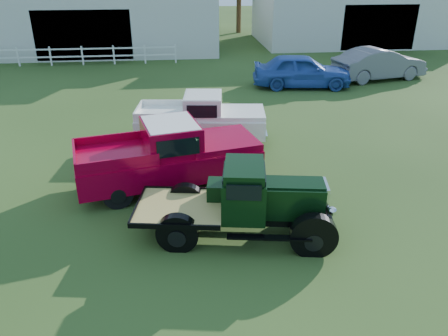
{
  "coord_description": "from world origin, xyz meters",
  "views": [
    {
      "loc": [
        -0.94,
        -9.42,
        6.12
      ],
      "look_at": [
        0.2,
        1.2,
        1.05
      ],
      "focal_mm": 35.0,
      "sensor_mm": 36.0,
      "label": 1
    }
  ],
  "objects_px": {
    "white_pickup": "(201,119)",
    "misc_car_grey": "(379,64)",
    "red_pickup": "(168,154)",
    "misc_car_blue": "(302,71)",
    "vintage_flatbed": "(240,200)"
  },
  "relations": [
    {
      "from": "red_pickup",
      "to": "misc_car_grey",
      "type": "relative_size",
      "value": 1.03
    },
    {
      "from": "vintage_flatbed",
      "to": "misc_car_blue",
      "type": "relative_size",
      "value": 0.93
    },
    {
      "from": "red_pickup",
      "to": "white_pickup",
      "type": "xyz_separation_m",
      "value": [
        1.16,
        3.4,
        -0.11
      ]
    },
    {
      "from": "red_pickup",
      "to": "misc_car_blue",
      "type": "bearing_deg",
      "value": 44.05
    },
    {
      "from": "white_pickup",
      "to": "misc_car_grey",
      "type": "bearing_deg",
      "value": 44.96
    },
    {
      "from": "vintage_flatbed",
      "to": "red_pickup",
      "type": "xyz_separation_m",
      "value": [
        -1.73,
        2.83,
        0.06
      ]
    },
    {
      "from": "red_pickup",
      "to": "misc_car_grey",
      "type": "height_order",
      "value": "red_pickup"
    },
    {
      "from": "white_pickup",
      "to": "misc_car_grey",
      "type": "distance_m",
      "value": 13.53
    },
    {
      "from": "misc_car_blue",
      "to": "misc_car_grey",
      "type": "xyz_separation_m",
      "value": [
        4.78,
        1.17,
        -0.0
      ]
    },
    {
      "from": "white_pickup",
      "to": "vintage_flatbed",
      "type": "bearing_deg",
      "value": -78.39
    },
    {
      "from": "misc_car_grey",
      "to": "red_pickup",
      "type": "bearing_deg",
      "value": 122.1
    },
    {
      "from": "misc_car_grey",
      "to": "vintage_flatbed",
      "type": "bearing_deg",
      "value": 132.54
    },
    {
      "from": "misc_car_blue",
      "to": "misc_car_grey",
      "type": "height_order",
      "value": "misc_car_blue"
    },
    {
      "from": "white_pickup",
      "to": "misc_car_grey",
      "type": "height_order",
      "value": "white_pickup"
    },
    {
      "from": "vintage_flatbed",
      "to": "white_pickup",
      "type": "distance_m",
      "value": 6.25
    }
  ]
}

